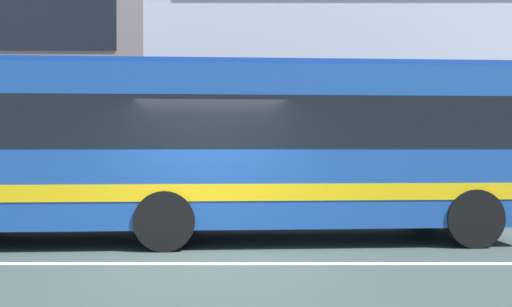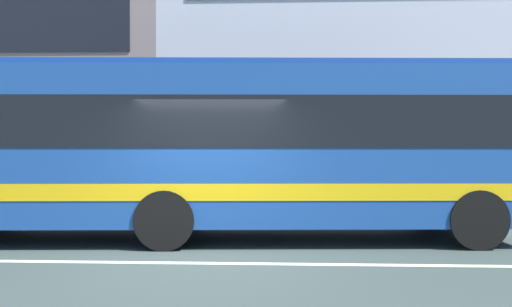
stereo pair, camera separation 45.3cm
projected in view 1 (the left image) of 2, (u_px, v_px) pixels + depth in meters
The scene contains 4 objects.
ground_plane at pixel (207, 264), 8.04m from camera, with size 160.00×160.00×0.00m, color #333F3D.
lane_centre_line at pixel (207, 264), 8.04m from camera, with size 60.00×0.16×0.01m, color silver.
apartment_block_right at pixel (472, 22), 21.00m from camera, with size 23.38×8.64×12.98m.
transit_bus at pixel (209, 144), 10.20m from camera, with size 11.23×3.18×3.22m.
Camera 1 is at (0.73, -8.02, 1.72)m, focal length 38.48 mm.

